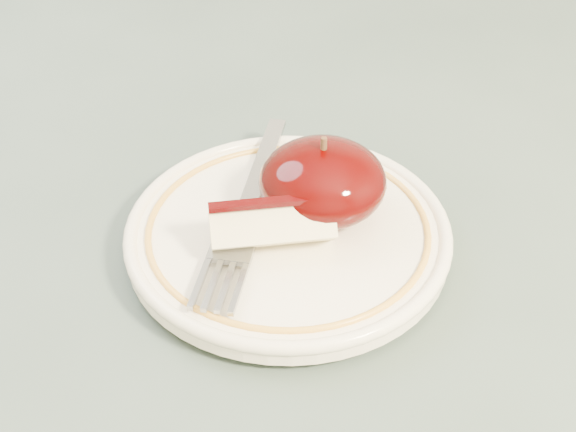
{
  "coord_description": "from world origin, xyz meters",
  "views": [
    {
      "loc": [
        0.03,
        -0.34,
        1.1
      ],
      "look_at": [
        0.04,
        0.05,
        0.78
      ],
      "focal_mm": 50.0,
      "sensor_mm": 36.0,
      "label": 1
    }
  ],
  "objects_px": {
    "plate": "(288,233)",
    "fork": "(247,209)",
    "apple_half": "(323,182)",
    "table": "(230,392)"
  },
  "relations": [
    {
      "from": "plate",
      "to": "apple_half",
      "type": "bearing_deg",
      "value": 34.44
    },
    {
      "from": "apple_half",
      "to": "table",
      "type": "bearing_deg",
      "value": -135.29
    },
    {
      "from": "table",
      "to": "apple_half",
      "type": "relative_size",
      "value": 11.07
    },
    {
      "from": "plate",
      "to": "apple_half",
      "type": "distance_m",
      "value": 0.04
    },
    {
      "from": "plate",
      "to": "fork",
      "type": "bearing_deg",
      "value": 151.4
    },
    {
      "from": "plate",
      "to": "fork",
      "type": "relative_size",
      "value": 1.05
    },
    {
      "from": "apple_half",
      "to": "fork",
      "type": "distance_m",
      "value": 0.05
    },
    {
      "from": "table",
      "to": "apple_half",
      "type": "height_order",
      "value": "apple_half"
    },
    {
      "from": "table",
      "to": "apple_half",
      "type": "distance_m",
      "value": 0.16
    },
    {
      "from": "fork",
      "to": "table",
      "type": "bearing_deg",
      "value": 179.1
    }
  ]
}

